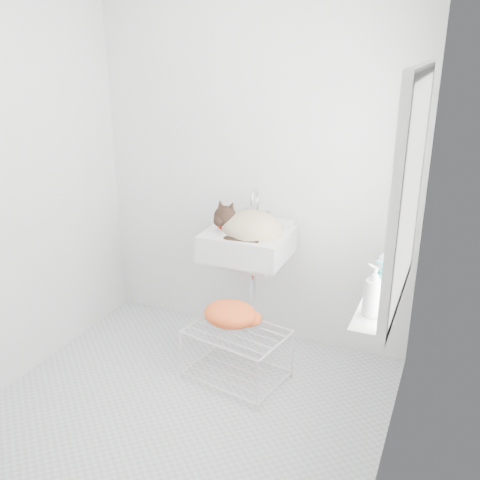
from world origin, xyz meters
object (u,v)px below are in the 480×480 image
at_px(sink, 248,231).
at_px(cat, 249,226).
at_px(wire_rack, 237,357).
at_px(bottle_a, 371,316).
at_px(bottle_b, 380,293).
at_px(bottle_c, 388,274).

bearing_deg(sink, cat, -52.53).
bearing_deg(wire_rack, bottle_a, -28.28).
bearing_deg(wire_rack, sink, 102.37).
xyz_separation_m(sink, bottle_b, (0.93, -0.57, 0.00)).
bearing_deg(bottle_b, sink, 148.27).
height_order(cat, bottle_b, cat).
bearing_deg(bottle_a, wire_rack, 151.72).
height_order(sink, bottle_c, sink).
distance_m(wire_rack, bottle_a, 1.19).
relative_size(bottle_b, bottle_c, 0.99).
bearing_deg(sink, bottle_b, -31.73).
distance_m(cat, wire_rack, 0.82).
height_order(cat, wire_rack, cat).
height_order(wire_rack, bottle_b, bottle_b).
relative_size(sink, wire_rack, 0.92).
xyz_separation_m(sink, bottle_c, (0.93, -0.33, 0.00)).
distance_m(cat, bottle_a, 1.21).
bearing_deg(sink, bottle_c, -19.61).
relative_size(sink, bottle_a, 2.62).
bearing_deg(bottle_a, bottle_c, 90.00).
xyz_separation_m(bottle_a, bottle_b, (0.00, 0.24, 0.00)).
bearing_deg(sink, bottle_a, -41.27).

